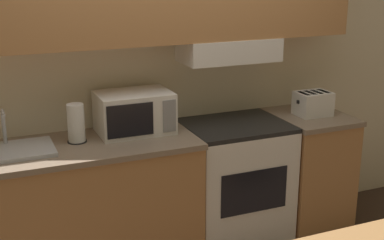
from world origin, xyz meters
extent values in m
plane|color=#3D2D23|center=(0.00, 0.00, 0.00)|extent=(16.00, 16.00, 0.00)
cube|color=beige|center=(0.00, 0.03, 1.27)|extent=(5.10, 0.05, 2.55)
cube|color=white|center=(0.49, -0.16, 1.39)|extent=(0.67, 0.34, 0.16)
cube|color=#B27A47|center=(-0.61, -0.30, 0.43)|extent=(1.47, 0.61, 0.85)
cube|color=#84705B|center=(-0.61, -0.30, 0.87)|extent=(1.49, 0.63, 0.04)
cube|color=#B27A47|center=(1.10, -0.30, 0.43)|extent=(0.49, 0.61, 0.85)
cube|color=#84705B|center=(1.10, -0.30, 0.87)|extent=(0.51, 0.63, 0.04)
cube|color=white|center=(0.49, -0.29, 0.43)|extent=(0.71, 0.58, 0.86)
cube|color=black|center=(0.49, -0.29, 0.87)|extent=(0.71, 0.58, 0.03)
cube|color=black|center=(0.49, -0.58, 0.49)|extent=(0.49, 0.01, 0.30)
cylinder|color=black|center=(0.33, -0.41, 0.88)|extent=(0.10, 0.10, 0.01)
cylinder|color=black|center=(0.65, -0.41, 0.88)|extent=(0.10, 0.10, 0.01)
cylinder|color=black|center=(0.33, -0.17, 0.88)|extent=(0.10, 0.10, 0.01)
cylinder|color=black|center=(0.65, -0.17, 0.88)|extent=(0.10, 0.10, 0.01)
cube|color=white|center=(-0.21, -0.20, 1.02)|extent=(0.48, 0.34, 0.27)
cube|color=black|center=(-0.29, -0.37, 1.02)|extent=(0.30, 0.01, 0.21)
cube|color=gray|center=(-0.03, -0.37, 1.02)|extent=(0.09, 0.01, 0.21)
cube|color=white|center=(1.11, -0.32, 0.97)|extent=(0.25, 0.19, 0.17)
cube|color=black|center=(0.98, -0.32, 1.00)|extent=(0.01, 0.02, 0.02)
cube|color=black|center=(1.02, -0.32, 1.05)|extent=(0.03, 0.13, 0.01)
cube|color=black|center=(1.08, -0.32, 1.05)|extent=(0.03, 0.13, 0.01)
cube|color=black|center=(1.14, -0.32, 1.05)|extent=(0.03, 0.13, 0.01)
cube|color=black|center=(1.19, -0.32, 1.05)|extent=(0.03, 0.13, 0.01)
cube|color=#B7BABF|center=(-1.02, -0.30, 0.90)|extent=(0.53, 0.34, 0.02)
cube|color=#4C4F54|center=(-1.02, -0.32, 0.90)|extent=(0.45, 0.26, 0.01)
cylinder|color=#B7BABF|center=(-1.02, -0.17, 1.01)|extent=(0.02, 0.02, 0.20)
cylinder|color=#B7BABF|center=(-1.02, -0.23, 1.12)|extent=(0.02, 0.12, 0.02)
cylinder|color=black|center=(-0.60, -0.25, 0.89)|extent=(0.12, 0.12, 0.01)
cylinder|color=white|center=(-0.60, -0.25, 1.01)|extent=(0.11, 0.11, 0.24)
camera|label=1|loc=(-1.17, -3.45, 1.98)|focal=50.00mm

